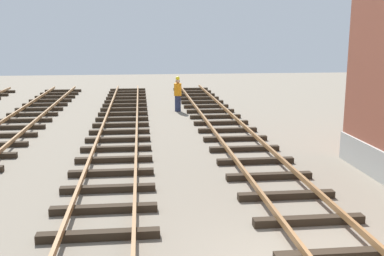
# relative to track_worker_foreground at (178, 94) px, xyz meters

# --- Properties ---
(track_worker_foreground) EXTENTS (0.40, 0.40, 1.87)m
(track_worker_foreground) POSITION_rel_track_worker_foreground_xyz_m (0.00, 0.00, 0.00)
(track_worker_foreground) COLOR #262D4C
(track_worker_foreground) RESTS_ON ground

